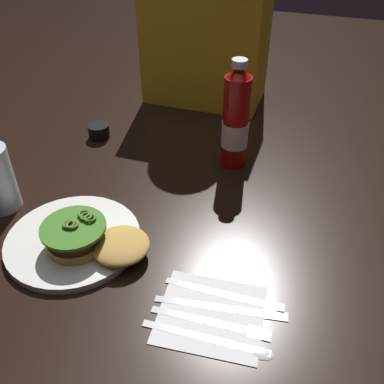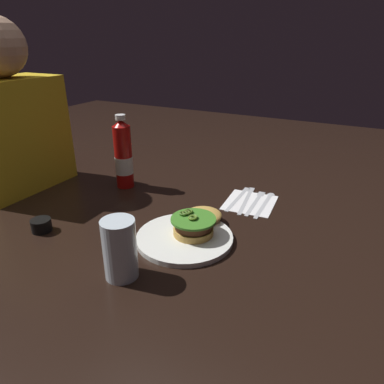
{
  "view_description": "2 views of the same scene",
  "coord_description": "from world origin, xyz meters",
  "px_view_note": "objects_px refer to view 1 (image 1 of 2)",
  "views": [
    {
      "loc": [
        0.34,
        -0.66,
        0.58
      ],
      "look_at": [
        0.14,
        -0.04,
        0.07
      ],
      "focal_mm": 40.92,
      "sensor_mm": 36.0,
      "label": 1
    },
    {
      "loc": [
        -0.74,
        -0.55,
        0.49
      ],
      "look_at": [
        0.1,
        -0.11,
        0.06
      ],
      "focal_mm": 33.15,
      "sensor_mm": 36.0,
      "label": 2
    }
  ],
  "objects_px": {
    "butter_knife": "(231,294)",
    "ketchup_bottle": "(236,121)",
    "diner_person": "(207,15)",
    "napkin": "(211,314)",
    "dinner_plate": "(73,240)",
    "burger_sandwich": "(92,239)",
    "steak_knife": "(229,307)",
    "spoon_utensil": "(225,342)",
    "fork_utensil": "(221,323)",
    "condiment_cup": "(99,131)"
  },
  "relations": [
    {
      "from": "butter_knife",
      "to": "ketchup_bottle",
      "type": "bearing_deg",
      "value": 103.46
    },
    {
      "from": "diner_person",
      "to": "napkin",
      "type": "bearing_deg",
      "value": -72.76
    },
    {
      "from": "dinner_plate",
      "to": "burger_sandwich",
      "type": "xyz_separation_m",
      "value": [
        0.05,
        -0.01,
        0.03
      ]
    },
    {
      "from": "steak_knife",
      "to": "butter_knife",
      "type": "bearing_deg",
      "value": 96.85
    },
    {
      "from": "spoon_utensil",
      "to": "napkin",
      "type": "bearing_deg",
      "value": 128.13
    },
    {
      "from": "spoon_utensil",
      "to": "diner_person",
      "type": "xyz_separation_m",
      "value": [
        -0.27,
        0.79,
        0.24
      ]
    },
    {
      "from": "burger_sandwich",
      "to": "fork_utensil",
      "type": "bearing_deg",
      "value": -16.9
    },
    {
      "from": "napkin",
      "to": "butter_knife",
      "type": "height_order",
      "value": "butter_knife"
    },
    {
      "from": "dinner_plate",
      "to": "condiment_cup",
      "type": "bearing_deg",
      "value": 110.55
    },
    {
      "from": "dinner_plate",
      "to": "spoon_utensil",
      "type": "distance_m",
      "value": 0.35
    },
    {
      "from": "dinner_plate",
      "to": "ketchup_bottle",
      "type": "xyz_separation_m",
      "value": [
        0.22,
        0.36,
        0.1
      ]
    },
    {
      "from": "spoon_utensil",
      "to": "burger_sandwich",
      "type": "bearing_deg",
      "value": 158.4
    },
    {
      "from": "fork_utensil",
      "to": "burger_sandwich",
      "type": "bearing_deg",
      "value": 163.1
    },
    {
      "from": "diner_person",
      "to": "fork_utensil",
      "type": "bearing_deg",
      "value": -71.68
    },
    {
      "from": "napkin",
      "to": "diner_person",
      "type": "bearing_deg",
      "value": 107.24
    },
    {
      "from": "fork_utensil",
      "to": "butter_knife",
      "type": "xyz_separation_m",
      "value": [
        0.0,
        0.06,
        0.0
      ]
    },
    {
      "from": "condiment_cup",
      "to": "steak_knife",
      "type": "distance_m",
      "value": 0.62
    },
    {
      "from": "napkin",
      "to": "spoon_utensil",
      "type": "relative_size",
      "value": 0.8
    },
    {
      "from": "steak_knife",
      "to": "diner_person",
      "type": "bearing_deg",
      "value": 109.44
    },
    {
      "from": "burger_sandwich",
      "to": "condiment_cup",
      "type": "bearing_deg",
      "value": 116.25
    },
    {
      "from": "spoon_utensil",
      "to": "steak_knife",
      "type": "distance_m",
      "value": 0.06
    },
    {
      "from": "butter_knife",
      "to": "diner_person",
      "type": "height_order",
      "value": "diner_person"
    },
    {
      "from": "fork_utensil",
      "to": "diner_person",
      "type": "height_order",
      "value": "diner_person"
    },
    {
      "from": "dinner_plate",
      "to": "butter_knife",
      "type": "bearing_deg",
      "value": -5.84
    },
    {
      "from": "spoon_utensil",
      "to": "butter_knife",
      "type": "bearing_deg",
      "value": 97.67
    },
    {
      "from": "condiment_cup",
      "to": "napkin",
      "type": "bearing_deg",
      "value": -46.01
    },
    {
      "from": "spoon_utensil",
      "to": "fork_utensil",
      "type": "relative_size",
      "value": 1.06
    },
    {
      "from": "condiment_cup",
      "to": "spoon_utensil",
      "type": "distance_m",
      "value": 0.67
    },
    {
      "from": "dinner_plate",
      "to": "spoon_utensil",
      "type": "height_order",
      "value": "dinner_plate"
    },
    {
      "from": "napkin",
      "to": "spoon_utensil",
      "type": "bearing_deg",
      "value": -51.87
    },
    {
      "from": "burger_sandwich",
      "to": "fork_utensil",
      "type": "distance_m",
      "value": 0.27
    },
    {
      "from": "ketchup_bottle",
      "to": "condiment_cup",
      "type": "distance_m",
      "value": 0.37
    },
    {
      "from": "ketchup_bottle",
      "to": "fork_utensil",
      "type": "height_order",
      "value": "ketchup_bottle"
    },
    {
      "from": "steak_knife",
      "to": "spoon_utensil",
      "type": "bearing_deg",
      "value": -81.99
    },
    {
      "from": "steak_knife",
      "to": "ketchup_bottle",
      "type": "bearing_deg",
      "value": 103.05
    },
    {
      "from": "fork_utensil",
      "to": "diner_person",
      "type": "bearing_deg",
      "value": 108.32
    },
    {
      "from": "dinner_plate",
      "to": "steak_knife",
      "type": "bearing_deg",
      "value": -10.44
    },
    {
      "from": "fork_utensil",
      "to": "condiment_cup",
      "type": "bearing_deg",
      "value": 134.43
    },
    {
      "from": "napkin",
      "to": "condiment_cup",
      "type": "bearing_deg",
      "value": 133.99
    },
    {
      "from": "fork_utensil",
      "to": "butter_knife",
      "type": "bearing_deg",
      "value": 88.0
    },
    {
      "from": "condiment_cup",
      "to": "butter_knife",
      "type": "height_order",
      "value": "condiment_cup"
    },
    {
      "from": "diner_person",
      "to": "ketchup_bottle",
      "type": "bearing_deg",
      "value": -62.95
    },
    {
      "from": "butter_knife",
      "to": "burger_sandwich",
      "type": "bearing_deg",
      "value": 175.53
    },
    {
      "from": "burger_sandwich",
      "to": "steak_knife",
      "type": "bearing_deg",
      "value": -9.96
    },
    {
      "from": "burger_sandwich",
      "to": "diner_person",
      "type": "height_order",
      "value": "diner_person"
    },
    {
      "from": "dinner_plate",
      "to": "ketchup_bottle",
      "type": "height_order",
      "value": "ketchup_bottle"
    },
    {
      "from": "butter_knife",
      "to": "diner_person",
      "type": "xyz_separation_m",
      "value": [
        -0.26,
        0.71,
        0.24
      ]
    },
    {
      "from": "burger_sandwich",
      "to": "napkin",
      "type": "bearing_deg",
      "value": -15.2
    },
    {
      "from": "burger_sandwich",
      "to": "condiment_cup",
      "type": "relative_size",
      "value": 3.61
    },
    {
      "from": "burger_sandwich",
      "to": "butter_knife",
      "type": "xyz_separation_m",
      "value": [
        0.26,
        -0.02,
        -0.03
      ]
    }
  ]
}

